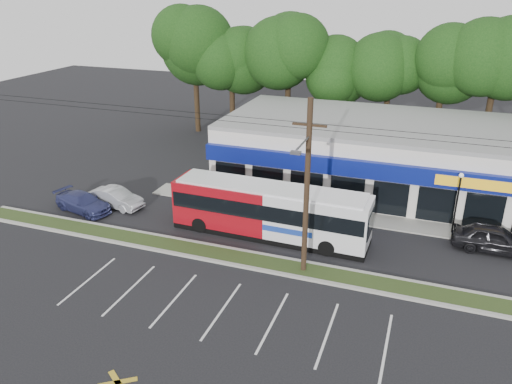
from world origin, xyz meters
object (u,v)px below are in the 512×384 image
at_px(car_silver, 116,198).
at_px(pedestrian_b, 355,225).
at_px(lamp_post, 458,196).
at_px(car_blue, 83,202).
at_px(pedestrian_a, 345,225).
at_px(metrobus, 270,210).
at_px(car_dark, 495,239).
at_px(utility_pole, 304,183).

bearing_deg(car_silver, pedestrian_b, -77.56).
relative_size(lamp_post, pedestrian_b, 2.23).
xyz_separation_m(car_blue, pedestrian_a, (18.46, 2.50, 0.14)).
xyz_separation_m(metrobus, pedestrian_a, (4.63, 1.50, -1.02)).
height_order(metrobus, car_dark, metrobus).
xyz_separation_m(lamp_post, car_blue, (-25.03, -5.30, -2.01)).
distance_m(car_blue, pedestrian_b, 19.23).
relative_size(metrobus, pedestrian_b, 6.75).
relative_size(pedestrian_a, pedestrian_b, 0.84).
height_order(car_blue, pedestrian_a, pedestrian_a).
height_order(utility_pole, car_silver, utility_pole).
bearing_deg(car_blue, car_silver, -38.48).
xyz_separation_m(metrobus, car_dark, (13.57, 2.74, -0.99)).
relative_size(metrobus, car_dark, 2.62).
bearing_deg(utility_pole, pedestrian_b, 66.56).
distance_m(lamp_post, car_silver, 23.62).
xyz_separation_m(utility_pole, lamp_post, (8.17, 7.87, -2.74)).
xyz_separation_m(lamp_post, pedestrian_b, (-5.97, -2.80, -1.72)).
bearing_deg(car_silver, utility_pole, -96.02).
bearing_deg(pedestrian_a, car_dark, 175.30).
bearing_deg(pedestrian_a, car_silver, -8.98).
height_order(utility_pole, lamp_post, utility_pole).
height_order(car_silver, car_blue, car_silver).
bearing_deg(car_dark, utility_pole, 122.71).
xyz_separation_m(car_dark, car_silver, (-25.58, -2.29, -0.14)).
distance_m(metrobus, car_dark, 13.88).
relative_size(lamp_post, car_silver, 1.00).
relative_size(metrobus, car_blue, 2.81).
xyz_separation_m(car_blue, pedestrian_b, (19.06, 2.50, 0.29)).
bearing_deg(utility_pole, car_silver, 165.04).
distance_m(car_dark, car_blue, 27.65).
bearing_deg(metrobus, pedestrian_a, 19.29).
bearing_deg(pedestrian_b, lamp_post, -158.48).
bearing_deg(car_dark, lamp_post, 58.37).
height_order(lamp_post, pedestrian_b, lamp_post).
xyz_separation_m(lamp_post, pedestrian_a, (-6.58, -2.80, -1.87)).
height_order(utility_pole, pedestrian_b, utility_pole).
bearing_deg(metrobus, lamp_post, 22.32).
distance_m(lamp_post, pedestrian_a, 7.39).
distance_m(utility_pole, pedestrian_b, 7.10).
xyz_separation_m(utility_pole, car_dark, (10.53, 6.31, -4.58)).
distance_m(car_dark, pedestrian_a, 9.03).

